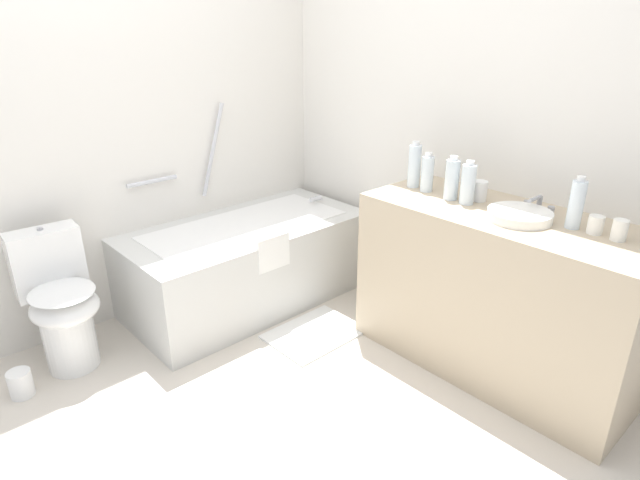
% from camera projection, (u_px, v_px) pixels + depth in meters
% --- Properties ---
extents(ground_plane, '(4.17, 4.17, 0.00)m').
position_uv_depth(ground_plane, '(228.00, 429.00, 2.35)').
color(ground_plane, beige).
extents(wall_back_tiled, '(3.57, 0.10, 2.56)m').
position_uv_depth(wall_back_tiled, '(70.00, 106.00, 2.77)').
color(wall_back_tiled, silver).
rests_on(wall_back_tiled, ground_plane).
extents(wall_right_mirror, '(0.10, 2.98, 2.56)m').
position_uv_depth(wall_right_mirror, '(464.00, 103.00, 2.88)').
color(wall_right_mirror, silver).
rests_on(wall_right_mirror, ground_plane).
extents(bathtub, '(1.51, 0.75, 1.22)m').
position_uv_depth(bathtub, '(248.00, 260.00, 3.35)').
color(bathtub, silver).
rests_on(bathtub, ground_plane).
extents(toilet, '(0.37, 0.49, 0.73)m').
position_uv_depth(toilet, '(61.00, 304.00, 2.68)').
color(toilet, white).
rests_on(toilet, ground_plane).
extents(vanity_counter, '(0.58, 1.39, 0.85)m').
position_uv_depth(vanity_counter, '(497.00, 293.00, 2.65)').
color(vanity_counter, tan).
rests_on(vanity_counter, ground_plane).
extents(sink_basin, '(0.29, 0.29, 0.04)m').
position_uv_depth(sink_basin, '(520.00, 215.00, 2.40)').
color(sink_basin, white).
rests_on(sink_basin, vanity_counter).
extents(sink_faucet, '(0.12, 0.15, 0.08)m').
position_uv_depth(sink_faucet, '(538.00, 204.00, 2.50)').
color(sink_faucet, '#A4A4A9').
rests_on(sink_faucet, vanity_counter).
extents(water_bottle_0, '(0.06, 0.06, 0.23)m').
position_uv_depth(water_bottle_0, '(576.00, 204.00, 2.27)').
color(water_bottle_0, silver).
rests_on(water_bottle_0, vanity_counter).
extents(water_bottle_1, '(0.07, 0.07, 0.22)m').
position_uv_depth(water_bottle_1, '(468.00, 184.00, 2.58)').
color(water_bottle_1, silver).
rests_on(water_bottle_1, vanity_counter).
extents(water_bottle_3, '(0.07, 0.07, 0.22)m').
position_uv_depth(water_bottle_3, '(452.00, 179.00, 2.65)').
color(water_bottle_3, silver).
rests_on(water_bottle_3, vanity_counter).
extents(water_bottle_4, '(0.07, 0.07, 0.21)m').
position_uv_depth(water_bottle_4, '(427.00, 173.00, 2.78)').
color(water_bottle_4, silver).
rests_on(water_bottle_4, vanity_counter).
extents(water_bottle_5, '(0.07, 0.07, 0.25)m').
position_uv_depth(water_bottle_5, '(414.00, 166.00, 2.85)').
color(water_bottle_5, silver).
rests_on(water_bottle_5, vanity_counter).
extents(drinking_glass_0, '(0.06, 0.06, 0.08)m').
position_uv_depth(drinking_glass_0, '(596.00, 225.00, 2.24)').
color(drinking_glass_0, white).
rests_on(drinking_glass_0, vanity_counter).
extents(drinking_glass_1, '(0.06, 0.06, 0.09)m').
position_uv_depth(drinking_glass_1, '(620.00, 230.00, 2.16)').
color(drinking_glass_1, white).
rests_on(drinking_glass_1, vanity_counter).
extents(drinking_glass_2, '(0.08, 0.08, 0.10)m').
position_uv_depth(drinking_glass_2, '(479.00, 191.00, 2.65)').
color(drinking_glass_2, white).
rests_on(drinking_glass_2, vanity_counter).
extents(bath_mat, '(0.53, 0.39, 0.01)m').
position_uv_depth(bath_mat, '(314.00, 333.00, 3.06)').
color(bath_mat, white).
rests_on(bath_mat, ground_plane).
extents(toilet_paper_roll, '(0.11, 0.11, 0.14)m').
position_uv_depth(toilet_paper_roll, '(21.00, 384.00, 2.54)').
color(toilet_paper_roll, white).
rests_on(toilet_paper_roll, ground_plane).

